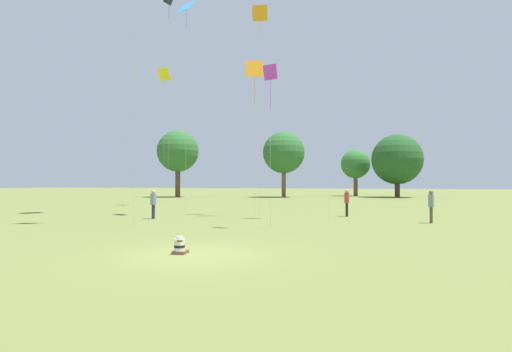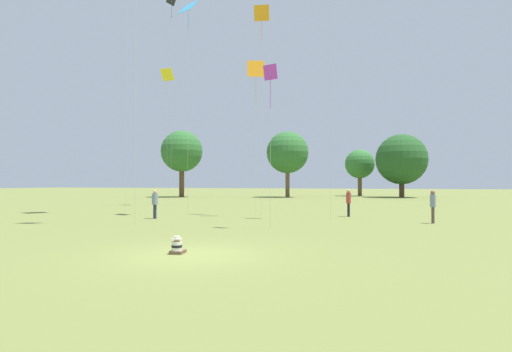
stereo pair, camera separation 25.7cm
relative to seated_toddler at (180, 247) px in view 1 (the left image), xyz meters
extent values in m
plane|color=olive|center=(0.50, -0.03, -0.23)|extent=(300.00, 300.00, 0.00)
cube|color=brown|center=(-0.01, 0.06, -0.18)|extent=(0.44, 0.53, 0.10)
cylinder|color=silver|center=(0.00, -0.02, 0.02)|extent=(0.35, 0.35, 0.29)
cylinder|color=black|center=(0.00, -0.02, 0.02)|extent=(0.36, 0.36, 0.08)
sphere|color=tan|center=(0.00, -0.02, 0.24)|extent=(0.19, 0.19, 0.19)
cylinder|color=beige|center=(0.00, -0.02, 0.24)|extent=(0.32, 0.32, 0.01)
cylinder|color=beige|center=(0.00, -0.02, 0.28)|extent=(0.19, 0.19, 0.08)
cylinder|color=#282D42|center=(-7.30, 10.54, 0.21)|extent=(0.22, 0.22, 0.87)
cylinder|color=gray|center=(-7.30, 10.54, 0.99)|extent=(0.40, 0.40, 0.69)
sphere|color=tan|center=(-7.30, 10.54, 1.43)|extent=(0.24, 0.24, 0.24)
cylinder|color=brown|center=(8.76, 12.55, 0.22)|extent=(0.23, 0.23, 0.89)
cylinder|color=gray|center=(8.76, 12.55, 1.01)|extent=(0.42, 0.42, 0.70)
sphere|color=brown|center=(8.76, 12.55, 1.47)|extent=(0.24, 0.24, 0.24)
cylinder|color=black|center=(4.03, 15.59, 0.21)|extent=(0.21, 0.21, 0.88)
cylinder|color=#B23833|center=(4.03, 15.59, 1.00)|extent=(0.39, 0.39, 0.70)
sphere|color=tan|center=(4.03, 15.59, 1.45)|extent=(0.24, 0.24, 0.24)
cube|color=orange|center=(-1.83, 15.31, 13.85)|extent=(1.09, 0.51, 1.02)
cylinder|color=orange|center=(-1.83, 15.31, 12.67)|extent=(0.02, 0.02, 1.62)
cylinder|color=#BCB7A8|center=(-1.83, 15.31, 6.82)|extent=(0.01, 0.01, 14.08)
cylinder|color=#BCB7A8|center=(3.13, 13.43, 7.14)|extent=(0.01, 0.01, 14.72)
cylinder|color=#1E2328|center=(-13.00, 22.57, 18.51)|extent=(0.02, 0.02, 1.53)
cylinder|color=#BCB7A8|center=(-13.00, 22.57, 9.71)|extent=(0.01, 0.01, 19.87)
cube|color=#339EDB|center=(-6.62, 13.57, 14.16)|extent=(1.53, 1.30, 0.97)
cylinder|color=#339EDB|center=(-6.62, 13.57, 13.18)|extent=(0.02, 0.02, 1.05)
cylinder|color=#BCB7A8|center=(-6.62, 13.57, 6.97)|extent=(0.01, 0.01, 14.38)
cylinder|color=#BCB7A8|center=(-11.59, 13.53, 10.57)|extent=(0.01, 0.01, 21.58)
cube|color=yellow|center=(-14.23, 23.94, 12.80)|extent=(1.26, 0.71, 1.07)
cylinder|color=yellow|center=(-14.23, 23.94, 11.73)|extent=(0.02, 0.02, 1.27)
cylinder|color=#BCB7A8|center=(-14.23, 23.94, 6.29)|extent=(0.01, 0.01, 13.03)
cube|color=#B738C6|center=(0.93, 7.58, 7.40)|extent=(0.75, 0.35, 0.71)
cylinder|color=#B738C6|center=(0.93, 7.58, 6.39)|extent=(0.02, 0.02, 1.52)
cylinder|color=#BCB7A8|center=(0.93, 7.58, 3.59)|extent=(0.01, 0.01, 7.62)
cylinder|color=#BCB7A8|center=(-6.46, 7.20, 9.07)|extent=(0.01, 0.01, 18.59)
cube|color=orange|center=(-1.85, 14.04, 9.60)|extent=(1.15, 0.64, 1.13)
cylinder|color=orange|center=(-1.85, 14.04, 8.17)|extent=(0.02, 0.02, 2.05)
cylinder|color=#BCB7A8|center=(-1.85, 14.04, 4.69)|extent=(0.01, 0.01, 9.82)
cylinder|color=brown|center=(-7.87, 49.60, 2.38)|extent=(0.65, 0.65, 5.20)
sphere|color=#2D662D|center=(-7.87, 49.60, 6.78)|extent=(6.54, 6.54, 6.54)
cylinder|color=brown|center=(-24.04, 45.45, 2.51)|extent=(0.78, 0.78, 5.47)
sphere|color=#2D662D|center=(-24.04, 45.45, 7.04)|extent=(6.54, 6.54, 6.54)
cylinder|color=#473323|center=(9.07, 54.06, 1.65)|extent=(0.77, 0.77, 3.75)
sphere|color=#235123|center=(9.07, 54.06, 5.66)|extent=(7.75, 7.75, 7.75)
cylinder|color=brown|center=(2.59, 58.90, 1.83)|extent=(0.69, 0.69, 4.12)
sphere|color=#337033|center=(2.59, 58.90, 5.25)|extent=(4.95, 4.95, 4.95)
camera|label=1|loc=(5.83, -11.21, 1.97)|focal=28.00mm
camera|label=2|loc=(6.08, -11.13, 1.97)|focal=28.00mm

